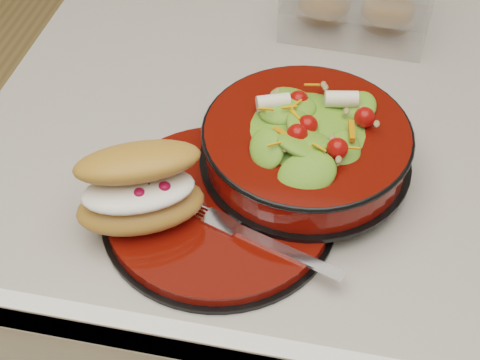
% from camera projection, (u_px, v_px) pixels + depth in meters
% --- Properties ---
extents(island_counter, '(1.24, 0.74, 0.90)m').
position_uv_depth(island_counter, '(403.00, 314.00, 1.19)').
color(island_counter, white).
rests_on(island_counter, ground).
extents(dinner_plate, '(0.27, 0.27, 0.02)m').
position_uv_depth(dinner_plate, '(220.00, 209.00, 0.75)').
color(dinner_plate, black).
rests_on(dinner_plate, island_counter).
extents(salad_bowl, '(0.25, 0.25, 0.10)m').
position_uv_depth(salad_bowl, '(307.00, 137.00, 0.76)').
color(salad_bowl, black).
rests_on(salad_bowl, dinner_plate).
extents(croissant, '(0.16, 0.14, 0.08)m').
position_uv_depth(croissant, '(141.00, 188.00, 0.71)').
color(croissant, '#C77F3C').
rests_on(croissant, dinner_plate).
extents(fork, '(0.16, 0.07, 0.00)m').
position_uv_depth(fork, '(267.00, 242.00, 0.71)').
color(fork, silver).
rests_on(fork, dinner_plate).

